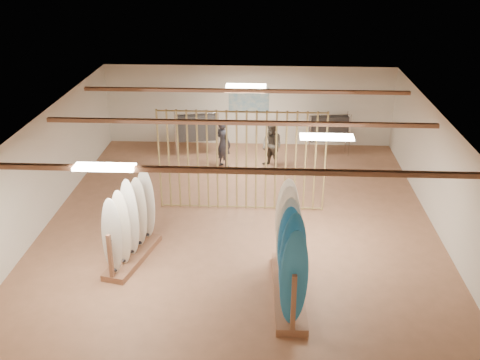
# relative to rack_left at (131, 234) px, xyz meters

# --- Properties ---
(floor) EXTENTS (12.00, 12.00, 0.00)m
(floor) POSITION_rel_rack_left_xyz_m (2.38, 1.96, -0.66)
(floor) COLOR #A67050
(floor) RESTS_ON ground
(ceiling) EXTENTS (12.00, 12.00, 0.00)m
(ceiling) POSITION_rel_rack_left_xyz_m (2.38, 1.96, 2.14)
(ceiling) COLOR gray
(ceiling) RESTS_ON ground
(wall_back) EXTENTS (12.00, 0.00, 12.00)m
(wall_back) POSITION_rel_rack_left_xyz_m (2.38, 7.96, 0.74)
(wall_back) COLOR silver
(wall_back) RESTS_ON ground
(wall_front) EXTENTS (12.00, 0.00, 12.00)m
(wall_front) POSITION_rel_rack_left_xyz_m (2.38, -4.04, 0.74)
(wall_front) COLOR silver
(wall_front) RESTS_ON ground
(wall_left) EXTENTS (0.00, 12.00, 12.00)m
(wall_left) POSITION_rel_rack_left_xyz_m (-2.62, 1.96, 0.74)
(wall_left) COLOR silver
(wall_left) RESTS_ON ground
(wall_right) EXTENTS (0.00, 12.00, 12.00)m
(wall_right) POSITION_rel_rack_left_xyz_m (7.38, 1.96, 0.74)
(wall_right) COLOR silver
(wall_right) RESTS_ON ground
(ceiling_slats) EXTENTS (9.50, 6.12, 0.10)m
(ceiling_slats) POSITION_rel_rack_left_xyz_m (2.38, 1.96, 2.06)
(ceiling_slats) COLOR #936042
(ceiling_slats) RESTS_ON ground
(light_panels) EXTENTS (1.20, 0.35, 0.06)m
(light_panels) POSITION_rel_rack_left_xyz_m (2.38, 1.96, 2.08)
(light_panels) COLOR white
(light_panels) RESTS_ON ground
(bamboo_partition) EXTENTS (4.45, 0.05, 2.78)m
(bamboo_partition) POSITION_rel_rack_left_xyz_m (2.38, 2.76, 0.74)
(bamboo_partition) COLOR #A58C50
(bamboo_partition) RESTS_ON ground
(poster) EXTENTS (1.40, 0.03, 0.90)m
(poster) POSITION_rel_rack_left_xyz_m (2.38, 7.94, 0.94)
(poster) COLOR teal
(poster) RESTS_ON ground
(rack_left) EXTENTS (1.00, 2.12, 1.95)m
(rack_left) POSITION_rel_rack_left_xyz_m (0.00, 0.00, 0.00)
(rack_left) COLOR #936042
(rack_left) RESTS_ON floor
(rack_right) EXTENTS (0.68, 2.78, 2.23)m
(rack_right) POSITION_rel_rack_left_xyz_m (3.55, -1.19, 0.10)
(rack_right) COLOR #936042
(rack_right) RESTS_ON floor
(clothing_rack_a) EXTENTS (1.39, 0.62, 1.51)m
(clothing_rack_a) POSITION_rel_rack_left_xyz_m (0.68, 6.70, 0.32)
(clothing_rack_a) COLOR silver
(clothing_rack_a) RESTS_ON floor
(clothing_rack_b) EXTENTS (1.35, 0.55, 1.47)m
(clothing_rack_b) POSITION_rel_rack_left_xyz_m (5.09, 6.95, 0.29)
(clothing_rack_b) COLOR silver
(clothing_rack_b) RESTS_ON floor
(shopper_a) EXTENTS (0.78, 0.75, 1.78)m
(shopper_a) POSITION_rel_rack_left_xyz_m (1.65, 5.76, 0.22)
(shopper_a) COLOR #2B2A33
(shopper_a) RESTS_ON floor
(shopper_b) EXTENTS (1.04, 1.03, 1.70)m
(shopper_b) POSITION_rel_rack_left_xyz_m (3.19, 5.75, 0.19)
(shopper_b) COLOR #3B352E
(shopper_b) RESTS_ON floor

